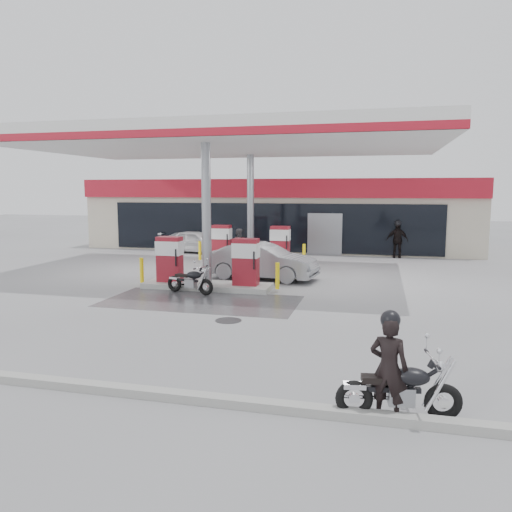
{
  "coord_description": "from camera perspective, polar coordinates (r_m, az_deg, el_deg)",
  "views": [
    {
      "loc": [
        5.8,
        -14.23,
        3.42
      ],
      "look_at": [
        1.77,
        1.96,
        1.2
      ],
      "focal_mm": 35.0,
      "sensor_mm": 36.0,
      "label": 1
    }
  ],
  "objects": [
    {
      "name": "parked_motorcycle",
      "position": [
        16.67,
        -7.48,
        -2.89
      ],
      "size": [
        1.78,
        0.8,
        0.93
      ],
      "rotation": [
        0.0,
        0.0,
        -0.24
      ],
      "color": "black",
      "rests_on": "ground"
    },
    {
      "name": "pump_island_near",
      "position": [
        17.45,
        -5.6,
        -1.39
      ],
      "size": [
        5.14,
        1.3,
        1.78
      ],
      "color": "#9E9E99",
      "rests_on": "ground"
    },
    {
      "name": "parked_car_right",
      "position": [
        28.18,
        13.59,
        1.51
      ],
      "size": [
        4.28,
        2.89,
        1.09
      ],
      "primitive_type": "imported",
      "rotation": [
        0.0,
        0.0,
        1.27
      ],
      "color": "#45110F",
      "rests_on": "ground"
    },
    {
      "name": "hatchback_silver",
      "position": [
        19.14,
        0.65,
        -0.58
      ],
      "size": [
        4.41,
        1.98,
        1.4
      ],
      "primitive_type": "imported",
      "rotation": [
        0.0,
        0.0,
        1.45
      ],
      "color": "gray",
      "rests_on": "ground"
    },
    {
      "name": "attendant",
      "position": [
        24.42,
        -1.88,
        1.36
      ],
      "size": [
        0.63,
        0.78,
        1.55
      ],
      "primitive_type": "imported",
      "rotation": [
        0.0,
        0.0,
        1.62
      ],
      "color": "#5D5D62",
      "rests_on": "ground"
    },
    {
      "name": "drain_cover",
      "position": [
        13.26,
        -3.18,
        -7.37
      ],
      "size": [
        0.7,
        0.7,
        0.01
      ],
      "primitive_type": "cylinder",
      "color": "#38383A",
      "rests_on": "ground"
    },
    {
      "name": "pump_island_far",
      "position": [
        23.14,
        -0.63,
        0.86
      ],
      "size": [
        5.14,
        1.3,
        1.78
      ],
      "color": "#9E9E99",
      "rests_on": "ground"
    },
    {
      "name": "store_building",
      "position": [
        30.76,
        3.13,
        4.94
      ],
      "size": [
        22.0,
        8.22,
        4.0
      ],
      "color": "beige",
      "rests_on": "ground"
    },
    {
      "name": "parked_car_left",
      "position": [
        28.33,
        -7.41,
        1.65
      ],
      "size": [
        3.73,
        1.81,
        1.05
      ],
      "primitive_type": "imported",
      "rotation": [
        0.0,
        0.0,
        1.47
      ],
      "color": "#A5A7AD",
      "rests_on": "ground"
    },
    {
      "name": "ground",
      "position": [
        15.75,
        -8.01,
        -5.04
      ],
      "size": [
        90.0,
        90.0,
        0.0
      ],
      "primitive_type": "plane",
      "color": "gray",
      "rests_on": "ground"
    },
    {
      "name": "wet_patch",
      "position": [
        15.57,
        -6.3,
        -5.15
      ],
      "size": [
        6.0,
        3.0,
        0.0
      ],
      "primitive_type": "cube",
      "color": "#4C4C4F",
      "rests_on": "ground"
    },
    {
      "name": "biker_walking",
      "position": [
        26.17,
        15.83,
        1.76
      ],
      "size": [
        1.08,
        0.51,
        1.79
      ],
      "primitive_type": "imported",
      "rotation": [
        0.0,
        0.0,
        -0.07
      ],
      "color": "black",
      "rests_on": "ground"
    },
    {
      "name": "sedan_white",
      "position": [
        27.35,
        -6.77,
        1.65
      ],
      "size": [
        3.84,
        2.15,
        1.24
      ],
      "primitive_type": "imported",
      "rotation": [
        0.0,
        0.0,
        1.37
      ],
      "color": "silver",
      "rests_on": "ground"
    },
    {
      "name": "biker_main",
      "position": [
        7.87,
        14.92,
        -12.25
      ],
      "size": [
        0.65,
        0.5,
        1.57
      ],
      "primitive_type": "imported",
      "rotation": [
        0.0,
        0.0,
        2.9
      ],
      "color": "black",
      "rests_on": "ground"
    },
    {
      "name": "main_motorcycle",
      "position": [
        8.03,
        16.22,
        -14.62
      ],
      "size": [
        1.88,
        0.72,
        0.97
      ],
      "rotation": [
        0.0,
        0.0,
        0.15
      ],
      "color": "black",
      "rests_on": "ground"
    },
    {
      "name": "kerb",
      "position": [
        9.86,
        -23.81,
        -12.94
      ],
      "size": [
        28.0,
        0.25,
        0.15
      ],
      "primitive_type": "cube",
      "color": "gray",
      "rests_on": "ground"
    },
    {
      "name": "canopy",
      "position": [
        20.17,
        -2.85,
        12.83
      ],
      "size": [
        16.0,
        10.02,
        5.51
      ],
      "color": "silver",
      "rests_on": "ground"
    }
  ]
}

